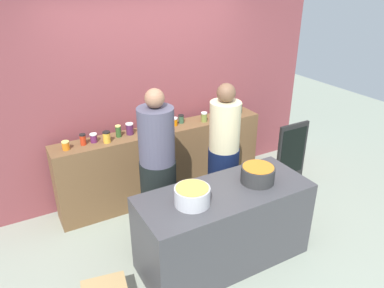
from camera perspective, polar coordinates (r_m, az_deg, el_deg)
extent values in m
plane|color=gray|center=(4.22, 2.39, -14.82)|extent=(12.00, 12.00, 0.00)
cube|color=brown|center=(4.69, -6.66, 10.05)|extent=(4.80, 0.12, 3.00)
cube|color=brown|center=(4.77, -4.40, -2.88)|extent=(2.70, 0.36, 0.95)
cube|color=#3C3B3F|center=(3.77, 4.93, -12.54)|extent=(1.70, 0.70, 0.83)
cylinder|color=orange|center=(4.22, -18.92, -0.29)|extent=(0.08, 0.08, 0.09)
cylinder|color=#D6C666|center=(4.20, -19.02, 0.32)|extent=(0.08, 0.08, 0.01)
cylinder|color=#B62D15|center=(4.28, -16.48, 0.59)|extent=(0.07, 0.07, 0.11)
cylinder|color=black|center=(4.25, -16.59, 1.38)|extent=(0.07, 0.07, 0.02)
cylinder|color=#5A224F|center=(4.31, -14.95, 0.84)|extent=(0.08, 0.08, 0.09)
cylinder|color=silver|center=(4.29, -15.02, 1.46)|extent=(0.08, 0.08, 0.01)
cylinder|color=gold|center=(4.26, -13.04, 0.97)|extent=(0.08, 0.08, 0.12)
cylinder|color=black|center=(4.24, -13.13, 1.79)|extent=(0.09, 0.09, 0.01)
cylinder|color=#2B5023|center=(4.38, -11.30, 1.89)|extent=(0.06, 0.06, 0.13)
cylinder|color=#D6C666|center=(4.35, -11.38, 2.74)|extent=(0.07, 0.07, 0.01)
cylinder|color=#491F45|center=(4.42, -9.60, 2.25)|extent=(0.09, 0.09, 0.13)
cylinder|color=silver|center=(4.40, -9.66, 3.08)|extent=(0.09, 0.09, 0.01)
cylinder|color=orange|center=(4.44, -7.43, 2.26)|extent=(0.07, 0.07, 0.10)
cylinder|color=black|center=(4.41, -7.47, 2.93)|extent=(0.07, 0.07, 0.02)
cylinder|color=gold|center=(4.48, -5.77, 2.77)|extent=(0.07, 0.07, 0.13)
cylinder|color=black|center=(4.45, -5.81, 3.59)|extent=(0.07, 0.07, 0.01)
cylinder|color=#56215C|center=(4.51, -3.61, 2.89)|extent=(0.07, 0.07, 0.11)
cylinder|color=silver|center=(4.49, -3.63, 3.58)|extent=(0.07, 0.07, 0.01)
cylinder|color=#C96607|center=(4.63, -2.76, 3.40)|extent=(0.08, 0.08, 0.09)
cylinder|color=silver|center=(4.61, -2.78, 4.00)|extent=(0.09, 0.09, 0.01)
cylinder|color=#30553B|center=(4.70, -1.69, 3.82)|extent=(0.07, 0.07, 0.10)
cylinder|color=black|center=(4.68, -1.70, 4.43)|extent=(0.07, 0.07, 0.01)
cylinder|color=olive|center=(4.75, 1.88, 4.10)|extent=(0.08, 0.08, 0.11)
cylinder|color=silver|center=(4.72, 1.89, 4.81)|extent=(0.08, 0.08, 0.02)
cylinder|color=orange|center=(4.95, 3.84, 5.12)|extent=(0.07, 0.07, 0.13)
cylinder|color=silver|center=(4.93, 3.86, 5.89)|extent=(0.07, 0.07, 0.01)
cylinder|color=#4A1A5B|center=(5.02, 5.20, 5.18)|extent=(0.09, 0.09, 0.10)
cylinder|color=#D6C666|center=(5.00, 5.23, 5.81)|extent=(0.09, 0.09, 0.01)
cylinder|color=#AE2224|center=(5.01, 6.65, 5.23)|extent=(0.08, 0.08, 0.13)
cylinder|color=silver|center=(4.99, 6.69, 5.97)|extent=(0.09, 0.09, 0.01)
cylinder|color=#2D442D|center=(5.10, 7.33, 5.49)|extent=(0.07, 0.07, 0.12)
cylinder|color=#D6C666|center=(5.08, 7.37, 6.16)|extent=(0.08, 0.08, 0.01)
cylinder|color=#B7B7BC|center=(3.30, 0.03, -8.03)|extent=(0.32, 0.32, 0.16)
cylinder|color=#BA9643|center=(3.25, 0.04, -6.77)|extent=(0.30, 0.30, 0.00)
cylinder|color=#2D2D2D|center=(3.68, 10.11, -4.65)|extent=(0.33, 0.33, 0.16)
cylinder|color=#B86B1F|center=(3.64, 10.21, -3.49)|extent=(0.31, 0.31, 0.00)
cylinder|color=black|center=(4.03, -5.09, -8.67)|extent=(0.38, 0.38, 0.95)
cylinder|color=#464456|center=(3.66, -5.55, 1.28)|extent=(0.37, 0.37, 0.58)
sphere|color=#8C6047|center=(3.52, -5.81, 7.03)|extent=(0.19, 0.19, 0.19)
cylinder|color=#0C1635|center=(4.38, 4.73, -6.03)|extent=(0.35, 0.35, 0.90)
cylinder|color=beige|center=(4.05, 5.10, 2.78)|extent=(0.34, 0.34, 0.55)
sphere|color=brown|center=(3.92, 5.31, 7.89)|extent=(0.20, 0.20, 0.20)
cube|color=black|center=(5.23, 15.10, -1.46)|extent=(0.48, 0.04, 0.88)
cube|color=black|center=(5.20, 15.31, -1.11)|extent=(0.41, 0.01, 0.67)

